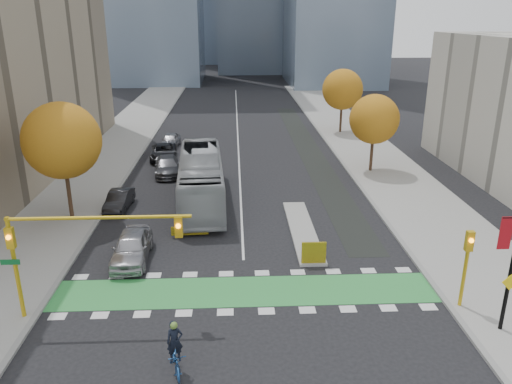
{
  "coord_description": "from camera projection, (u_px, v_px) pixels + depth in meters",
  "views": [
    {
      "loc": [
        -0.45,
        -21.23,
        13.58
      ],
      "look_at": [
        0.89,
        8.48,
        3.0
      ],
      "focal_mm": 35.0,
      "sensor_mm": 36.0,
      "label": 1
    }
  ],
  "objects": [
    {
      "name": "tree_east_far",
      "position": [
        342.0,
        90.0,
        59.1
      ],
      "size": [
        4.8,
        4.8,
        7.65
      ],
      "color": "#332114",
      "rests_on": "ground"
    },
    {
      "name": "traffic_signal_west",
      "position": [
        69.0,
        240.0,
        22.39
      ],
      "size": [
        8.53,
        0.56,
        5.2
      ],
      "color": "#BF9914",
      "rests_on": "ground"
    },
    {
      "name": "median_island",
      "position": [
        302.0,
        230.0,
        33.17
      ],
      "size": [
        1.6,
        10.0,
        0.16
      ],
      "primitive_type": "cube",
      "color": "gray",
      "rests_on": "ground"
    },
    {
      "name": "centre_line",
      "position": [
        238.0,
        130.0,
        62.2
      ],
      "size": [
        0.15,
        70.0,
        0.01
      ],
      "primitive_type": "cube",
      "color": "silver",
      "rests_on": "ground"
    },
    {
      "name": "hazard_board",
      "position": [
        314.0,
        253.0,
        28.41
      ],
      "size": [
        1.4,
        0.12,
        1.3
      ],
      "primitive_type": "cube",
      "color": "yellow",
      "rests_on": "median_island"
    },
    {
      "name": "bike_lane_paint",
      "position": [
        309.0,
        150.0,
        53.11
      ],
      "size": [
        2.5,
        50.0,
        0.01
      ],
      "primitive_type": "cube",
      "color": "black",
      "rests_on": "ground"
    },
    {
      "name": "parked_car_b",
      "position": [
        119.0,
        200.0,
        36.77
      ],
      "size": [
        1.64,
        4.22,
        1.37
      ],
      "primitive_type": "imported",
      "rotation": [
        0.0,
        0.0,
        -0.04
      ],
      "color": "black",
      "rests_on": "ground"
    },
    {
      "name": "bike_crossing",
      "position": [
        245.0,
        291.0,
        25.97
      ],
      "size": [
        20.0,
        3.0,
        0.01
      ],
      "primitive_type": "cube",
      "color": "green",
      "rests_on": "ground"
    },
    {
      "name": "ground",
      "position": [
        246.0,
        307.0,
        24.56
      ],
      "size": [
        300.0,
        300.0,
        0.0
      ],
      "primitive_type": "plane",
      "color": "black",
      "rests_on": "ground"
    },
    {
      "name": "sidewalk_east",
      "position": [
        393.0,
        177.0,
        43.93
      ],
      "size": [
        7.0,
        120.0,
        0.15
      ],
      "primitive_type": "cube",
      "color": "gray",
      "rests_on": "ground"
    },
    {
      "name": "curb_west",
      "position": [
        124.0,
        181.0,
        42.93
      ],
      "size": [
        0.3,
        120.0,
        0.16
      ],
      "primitive_type": "cube",
      "color": "gray",
      "rests_on": "ground"
    },
    {
      "name": "parked_car_a",
      "position": [
        132.0,
        247.0,
        28.99
      ],
      "size": [
        2.09,
        5.04,
        1.71
      ],
      "primitive_type": "imported",
      "rotation": [
        0.0,
        0.0,
        0.01
      ],
      "color": "#9F9FA4",
      "rests_on": "ground"
    },
    {
      "name": "parked_car_c",
      "position": [
        167.0,
        166.0,
        44.82
      ],
      "size": [
        2.76,
        5.51,
        1.54
      ],
      "primitive_type": "imported",
      "rotation": [
        0.0,
        0.0,
        0.12
      ],
      "color": "#4A4B4F",
      "rests_on": "ground"
    },
    {
      "name": "traffic_signal_east",
      "position": [
        467.0,
        258.0,
        23.61
      ],
      "size": [
        0.35,
        0.43,
        4.1
      ],
      "color": "#BF9914",
      "rests_on": "ground"
    },
    {
      "name": "bus",
      "position": [
        201.0,
        179.0,
        37.8
      ],
      "size": [
        3.97,
        13.65,
        3.75
      ],
      "primitive_type": "imported",
      "rotation": [
        0.0,
        0.0,
        0.06
      ],
      "color": "#989C9F",
      "rests_on": "ground"
    },
    {
      "name": "curb_east",
      "position": [
        354.0,
        178.0,
        43.78
      ],
      "size": [
        0.3,
        120.0,
        0.16
      ],
      "primitive_type": "cube",
      "color": "gray",
      "rests_on": "ground"
    },
    {
      "name": "cyclist",
      "position": [
        176.0,
        355.0,
        19.92
      ],
      "size": [
        1.15,
        2.09,
        2.29
      ],
      "rotation": [
        0.0,
        0.0,
        0.24
      ],
      "color": "navy",
      "rests_on": "ground"
    },
    {
      "name": "parked_car_d",
      "position": [
        163.0,
        152.0,
        49.5
      ],
      "size": [
        2.84,
        5.46,
        1.47
      ],
      "primitive_type": "imported",
      "rotation": [
        0.0,
        0.0,
        0.08
      ],
      "color": "black",
      "rests_on": "ground"
    },
    {
      "name": "parked_car_e",
      "position": [
        171.0,
        140.0,
        54.21
      ],
      "size": [
        2.15,
        4.42,
        1.45
      ],
      "primitive_type": "imported",
      "rotation": [
        0.0,
        0.0,
        -0.1
      ],
      "color": "gray",
      "rests_on": "ground"
    },
    {
      "name": "tree_west",
      "position": [
        62.0,
        141.0,
        33.46
      ],
      "size": [
        5.2,
        5.2,
        8.22
      ],
      "color": "#332114",
      "rests_on": "ground"
    },
    {
      "name": "sidewalk_west",
      "position": [
        83.0,
        182.0,
        42.78
      ],
      "size": [
        7.0,
        120.0,
        0.15
      ],
      "primitive_type": "cube",
      "color": "gray",
      "rests_on": "ground"
    },
    {
      "name": "tree_east_near",
      "position": [
        374.0,
        119.0,
        44.14
      ],
      "size": [
        4.4,
        4.4,
        7.08
      ],
      "color": "#332114",
      "rests_on": "ground"
    }
  ]
}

